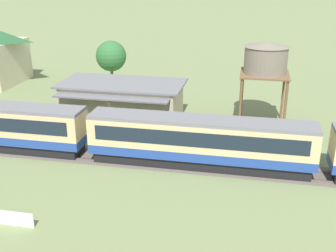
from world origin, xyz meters
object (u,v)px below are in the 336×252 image
at_px(water_tower, 266,59).
at_px(yard_tree_0, 111,56).
at_px(passenger_train, 203,140).
at_px(station_building, 123,101).

bearing_deg(water_tower, yard_tree_0, 150.85).
height_order(passenger_train, water_tower, water_tower).
height_order(station_building, yard_tree_0, yard_tree_0).
bearing_deg(water_tower, passenger_train, -113.46).
bearing_deg(water_tower, station_building, -175.08).
distance_m(station_building, yard_tree_0, 14.16).
xyz_separation_m(station_building, water_tower, (15.10, 1.30, 4.97)).
relative_size(station_building, yard_tree_0, 2.11).
bearing_deg(yard_tree_0, station_building, -66.50).
distance_m(station_building, water_tower, 15.95).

